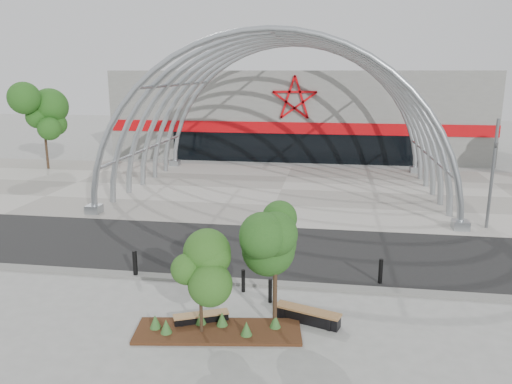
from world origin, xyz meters
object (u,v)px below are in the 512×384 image
Objects in this scene: signal_pole at (492,172)px; bench_0 at (201,319)px; street_tree_0 at (200,263)px; bench_1 at (308,316)px; bollard_2 at (243,281)px; street_tree_1 at (275,242)px.

signal_pole is 17.26m from bench_0.
bench_1 is (3.20, 1.26, -2.13)m from street_tree_0.
signal_pole is at bearing 45.06° from bench_0.
bollard_2 reaches higher than bench_1.
street_tree_0 is 0.81× the size of street_tree_1.
signal_pole is at bearing 52.83° from bench_1.
signal_pole is 14.82m from bollard_2.
bench_1 is (3.38, 0.64, 0.04)m from bench_0.
signal_pole is 1.40× the size of street_tree_1.
street_tree_0 is 1.48× the size of bench_1.
bollard_2 is (-1.47, 2.59, -2.48)m from street_tree_1.
bollard_2 is at bearing -139.63° from signal_pole.
signal_pole reaches higher than bench_1.
bench_1 is at bearing -127.17° from signal_pole.
street_tree_0 is (-11.86, -12.68, -0.61)m from signal_pole.
bench_1 is 2.57× the size of bollard_2.
street_tree_0 is 3.79× the size of bollard_2.
bench_0 is 3.44m from bench_1.
street_tree_1 is 3.87m from bollard_2.
bench_0 is (-0.17, 0.62, -2.18)m from street_tree_0.
signal_pole is 2.56× the size of bench_1.
street_tree_1 is 3.62m from bench_0.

